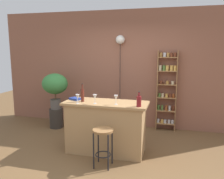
{
  "coord_description": "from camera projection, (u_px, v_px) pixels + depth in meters",
  "views": [
    {
      "loc": [
        1.18,
        -3.69,
        1.9
      ],
      "look_at": [
        0.05,
        0.55,
        1.13
      ],
      "focal_mm": 37.88,
      "sensor_mm": 36.0,
      "label": 1
    }
  ],
  "objects": [
    {
      "name": "wine_glass_right",
      "position": [
        116.0,
        98.0,
        4.06
      ],
      "size": [
        0.07,
        0.07,
        0.16
      ],
      "color": "silver",
      "rests_on": "kitchen_counter"
    },
    {
      "name": "bottle_spirits_clear",
      "position": [
        139.0,
        101.0,
        3.91
      ],
      "size": [
        0.08,
        0.08,
        0.25
      ],
      "color": "maroon",
      "rests_on": "kitchen_counter"
    },
    {
      "name": "plant_stool",
      "position": [
        56.0,
        118.0,
        5.72
      ],
      "size": [
        0.32,
        0.32,
        0.47
      ],
      "primitive_type": "cylinder",
      "color": "#2D2823",
      "rests_on": "ground"
    },
    {
      "name": "back_wall",
      "position": [
        125.0,
        69.0,
        5.75
      ],
      "size": [
        6.4,
        0.1,
        2.8
      ],
      "primitive_type": "cube",
      "color": "#8C5642",
      "rests_on": "ground"
    },
    {
      "name": "bar_stool",
      "position": [
        103.0,
        139.0,
        3.79
      ],
      "size": [
        0.33,
        0.33,
        0.63
      ],
      "color": "black",
      "rests_on": "ground"
    },
    {
      "name": "potted_plant",
      "position": [
        55.0,
        85.0,
        5.59
      ],
      "size": [
        0.62,
        0.55,
        0.85
      ],
      "color": "#514C47",
      "rests_on": "plant_stool"
    },
    {
      "name": "wine_glass_left",
      "position": [
        95.0,
        97.0,
        4.12
      ],
      "size": [
        0.07,
        0.07,
        0.16
      ],
      "color": "silver",
      "rests_on": "kitchen_counter"
    },
    {
      "name": "cookbook",
      "position": [
        75.0,
        99.0,
        4.46
      ],
      "size": [
        0.25,
        0.22,
        0.03
      ],
      "primitive_type": "cube",
      "rotation": [
        0.0,
        0.0,
        -0.41
      ],
      "color": "navy",
      "rests_on": "kitchen_counter"
    },
    {
      "name": "ground",
      "position": [
        101.0,
        158.0,
        4.14
      ],
      "size": [
        12.0,
        12.0,
        0.0
      ],
      "primitive_type": "plane",
      "color": "brown"
    },
    {
      "name": "spice_shelf",
      "position": [
        167.0,
        89.0,
        5.43
      ],
      "size": [
        0.45,
        0.15,
        1.86
      ],
      "color": "#9E7042",
      "rests_on": "ground"
    },
    {
      "name": "bottle_wine_red",
      "position": [
        82.0,
        95.0,
        4.28
      ],
      "size": [
        0.06,
        0.06,
        0.33
      ],
      "color": "#5B2319",
      "rests_on": "kitchen_counter"
    },
    {
      "name": "wine_glass_center",
      "position": [
        78.0,
        97.0,
        4.13
      ],
      "size": [
        0.07,
        0.07,
        0.16
      ],
      "color": "silver",
      "rests_on": "kitchen_counter"
    },
    {
      "name": "kitchen_counter",
      "position": [
        106.0,
        127.0,
        4.34
      ],
      "size": [
        1.52,
        0.62,
        0.94
      ],
      "color": "#A87F51",
      "rests_on": "ground"
    },
    {
      "name": "pendant_globe_light",
      "position": [
        120.0,
        41.0,
        5.56
      ],
      "size": [
        0.21,
        0.21,
        2.21
      ],
      "color": "black",
      "rests_on": "ground"
    }
  ]
}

